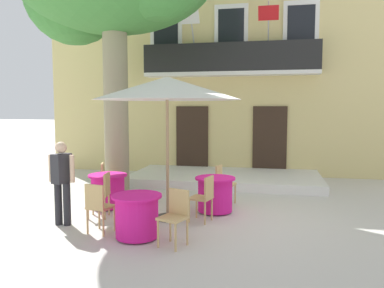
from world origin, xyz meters
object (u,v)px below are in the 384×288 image
(cafe_chair_near_tree_0, at_px, (223,182))
(cafe_chair_near_tree_1, at_px, (204,195))
(cafe_chair_front_0, at_px, (175,213))
(cafe_chair_middle_0, at_px, (107,179))
(cafe_chair_middle_1, at_px, (102,192))
(cafe_table_front, at_px, (137,216))
(cafe_table_near_tree, at_px, (215,194))
(cafe_umbrella, at_px, (167,89))
(pedestrian_near_entrance, at_px, (62,178))
(cafe_chair_front_1, at_px, (98,205))
(cafe_table_middle, at_px, (108,191))

(cafe_chair_near_tree_0, xyz_separation_m, cafe_chair_near_tree_1, (-0.19, -1.50, 0.00))
(cafe_chair_near_tree_1, height_order, cafe_chair_front_0, same)
(cafe_chair_near_tree_0, distance_m, cafe_chair_middle_0, 2.82)
(cafe_chair_middle_1, xyz_separation_m, cafe_table_front, (1.14, -1.07, -0.14))
(cafe_table_near_tree, height_order, cafe_chair_middle_0, cafe_chair_middle_0)
(cafe_umbrella, distance_m, pedestrian_near_entrance, 2.65)
(cafe_chair_middle_1, bearing_deg, cafe_chair_near_tree_1, 2.78)
(cafe_table_near_tree, distance_m, cafe_umbrella, 2.49)
(cafe_chair_front_0, bearing_deg, cafe_chair_middle_0, 131.86)
(cafe_table_near_tree, relative_size, pedestrian_near_entrance, 0.54)
(cafe_chair_front_1, bearing_deg, cafe_umbrella, 48.51)
(cafe_chair_middle_1, bearing_deg, cafe_umbrella, 4.54)
(cafe_chair_near_tree_0, relative_size, cafe_chair_middle_1, 1.00)
(cafe_table_front, distance_m, cafe_umbrella, 2.52)
(cafe_chair_middle_0, distance_m, cafe_umbrella, 3.10)
(cafe_table_near_tree, relative_size, cafe_chair_middle_0, 0.95)
(cafe_table_near_tree, relative_size, cafe_chair_middle_1, 0.95)
(cafe_chair_front_0, bearing_deg, cafe_table_middle, 136.06)
(cafe_chair_middle_1, distance_m, pedestrian_near_entrance, 0.91)
(cafe_table_front, height_order, pedestrian_near_entrance, pedestrian_near_entrance)
(cafe_chair_middle_0, height_order, pedestrian_near_entrance, pedestrian_near_entrance)
(cafe_chair_front_1, xyz_separation_m, cafe_umbrella, (0.98, 1.10, 2.08))
(cafe_chair_near_tree_1, distance_m, cafe_table_middle, 2.39)
(cafe_umbrella, bearing_deg, pedestrian_near_entrance, -158.19)
(cafe_chair_front_0, xyz_separation_m, cafe_chair_front_1, (-1.48, 0.27, 0.00))
(cafe_table_near_tree, distance_m, pedestrian_near_entrance, 3.15)
(cafe_table_front, relative_size, cafe_chair_front_1, 0.95)
(cafe_table_front, height_order, cafe_umbrella, cafe_umbrella)
(cafe_table_near_tree, relative_size, cafe_table_middle, 1.00)
(cafe_table_front, distance_m, pedestrian_near_entrance, 1.78)
(cafe_chair_middle_0, bearing_deg, cafe_umbrella, -34.52)
(cafe_chair_middle_0, height_order, cafe_chair_front_0, same)
(cafe_chair_middle_0, xyz_separation_m, cafe_chair_front_1, (0.91, -2.40, 0.00))
(cafe_chair_middle_1, bearing_deg, cafe_table_middle, 105.15)
(cafe_chair_front_0, bearing_deg, cafe_umbrella, 110.16)
(cafe_chair_near_tree_1, bearing_deg, pedestrian_near_entrance, -164.11)
(cafe_chair_middle_1, xyz_separation_m, cafe_umbrella, (1.36, 0.11, 2.08))
(cafe_table_middle, height_order, cafe_table_front, same)
(cafe_chair_near_tree_0, distance_m, cafe_chair_front_0, 2.89)
(cafe_table_front, xyz_separation_m, pedestrian_near_entrance, (-1.65, 0.43, 0.51))
(cafe_chair_front_0, relative_size, cafe_umbrella, 0.31)
(cafe_table_front, bearing_deg, cafe_chair_front_0, -14.57)
(cafe_chair_near_tree_0, height_order, cafe_table_front, cafe_chair_near_tree_0)
(cafe_chair_middle_1, xyz_separation_m, pedestrian_near_entrance, (-0.51, -0.64, 0.38))
(cafe_chair_front_0, distance_m, pedestrian_near_entrance, 2.49)
(cafe_chair_middle_1, bearing_deg, cafe_table_front, -43.29)
(cafe_chair_front_1, bearing_deg, cafe_chair_near_tree_1, 32.60)
(cafe_chair_front_1, bearing_deg, pedestrian_near_entrance, 158.67)
(cafe_chair_front_1, height_order, pedestrian_near_entrance, pedestrian_near_entrance)
(cafe_chair_middle_1, xyz_separation_m, cafe_chair_front_1, (0.39, -1.00, 0.00))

